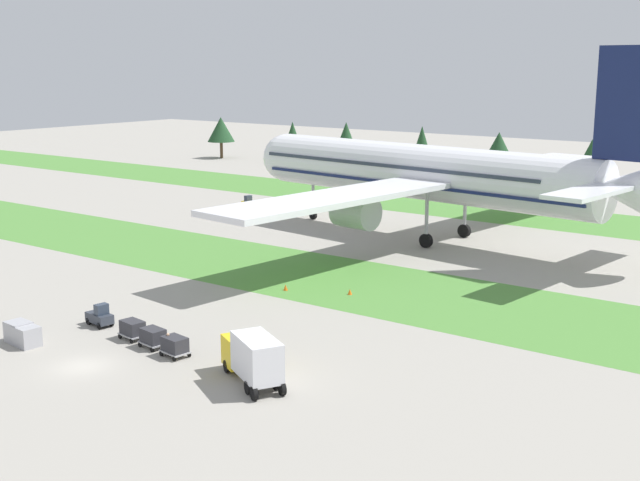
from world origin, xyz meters
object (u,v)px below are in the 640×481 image
(uld_container_1, at_px, (27,336))
(taxiway_marker_0, at_px, (350,292))
(taxiway_marker_1, at_px, (286,287))
(catering_truck, at_px, (252,356))
(baggage_tug, at_px, (100,316))
(cargo_dolly_third, at_px, (175,345))
(cargo_dolly_second, at_px, (153,336))
(pushback_tractor, at_px, (250,203))
(airliner, at_px, (431,173))
(ground_crew_marshaller, at_px, (168,343))
(cargo_dolly_lead, at_px, (133,328))
(uld_container_0, at_px, (19,332))

(uld_container_1, height_order, taxiway_marker_0, uld_container_1)
(taxiway_marker_0, relative_size, taxiway_marker_1, 0.94)
(catering_truck, bearing_deg, baggage_tug, 112.47)
(cargo_dolly_third, height_order, uld_container_1, uld_container_1)
(cargo_dolly_second, bearing_deg, uld_container_1, 132.53)
(pushback_tractor, distance_m, taxiway_marker_0, 50.79)
(airliner, xyz_separation_m, taxiway_marker_1, (0.40, -29.71, -8.22))
(baggage_tug, relative_size, ground_crew_marshaller, 1.59)
(uld_container_1, distance_m, taxiway_marker_0, 30.03)
(cargo_dolly_lead, bearing_deg, pushback_tractor, 40.73)
(uld_container_0, bearing_deg, pushback_tractor, 114.41)
(cargo_dolly_lead, bearing_deg, cargo_dolly_second, -90.00)
(ground_crew_marshaller, distance_m, uld_container_1, 11.74)
(cargo_dolly_lead, xyz_separation_m, cargo_dolly_third, (5.74, -0.84, 0.00))
(airliner, bearing_deg, catering_truck, -157.93)
(catering_truck, xyz_separation_m, taxiway_marker_1, (-13.26, 20.24, -1.66))
(airliner, xyz_separation_m, baggage_tug, (-5.31, -47.87, -7.70))
(cargo_dolly_lead, distance_m, catering_truck, 14.10)
(cargo_dolly_second, xyz_separation_m, uld_container_0, (-9.63, -5.49, -0.07))
(pushback_tractor, distance_m, taxiway_marker_1, 47.92)
(cargo_dolly_lead, relative_size, taxiway_marker_0, 4.33)
(cargo_dolly_lead, xyz_separation_m, uld_container_0, (-6.76, -5.91, -0.07))
(cargo_dolly_second, bearing_deg, ground_crew_marshaller, -93.43)
(catering_truck, bearing_deg, taxiway_marker_0, 46.49)
(uld_container_0, xyz_separation_m, uld_container_1, (1.30, -0.16, -0.05))
(catering_truck, relative_size, uld_container_0, 3.60)
(taxiway_marker_1, bearing_deg, catering_truck, -56.78)
(baggage_tug, distance_m, uld_container_1, 6.83)
(taxiway_marker_0, bearing_deg, airliner, 103.20)
(uld_container_1, height_order, taxiway_marker_1, uld_container_1)
(ground_crew_marshaller, bearing_deg, airliner, -14.16)
(cargo_dolly_second, height_order, ground_crew_marshaller, ground_crew_marshaller)
(baggage_tug, height_order, cargo_dolly_lead, baggage_tug)
(baggage_tug, distance_m, catering_truck, 19.12)
(airliner, height_order, taxiway_marker_0, airliner)
(baggage_tug, height_order, cargo_dolly_third, baggage_tug)
(pushback_tractor, bearing_deg, uld_container_1, 32.17)
(cargo_dolly_third, bearing_deg, taxiway_marker_0, 5.82)
(catering_truck, bearing_deg, uld_container_0, 131.14)
(baggage_tug, bearing_deg, airliner, 2.05)
(cargo_dolly_second, distance_m, taxiway_marker_0, 22.13)
(ground_crew_marshaller, xyz_separation_m, uld_container_0, (-11.83, -5.03, -0.09))
(airliner, height_order, taxiway_marker_1, airliner)
(airliner, relative_size, cargo_dolly_lead, 30.22)
(pushback_tractor, xyz_separation_m, uld_container_1, (27.85, -58.67, -0.01))
(airliner, distance_m, catering_truck, 52.20)
(airliner, height_order, cargo_dolly_second, airliner)
(ground_crew_marshaller, distance_m, uld_container_0, 12.85)
(catering_truck, bearing_deg, cargo_dolly_third, 115.24)
(uld_container_0, xyz_separation_m, taxiway_marker_0, (13.49, 27.28, -0.58))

